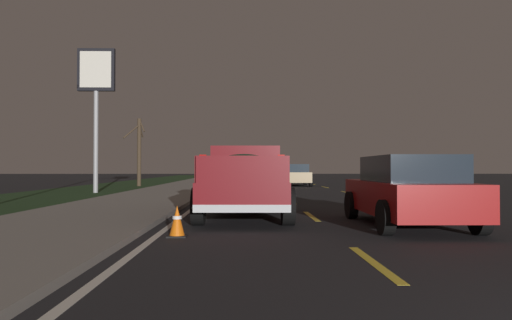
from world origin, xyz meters
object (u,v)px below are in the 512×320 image
(traffic_cone_near, at_px, (177,221))
(gas_price_sign, at_px, (96,84))
(bare_tree_far, at_px, (139,150))
(sedan_green, at_px, (284,173))
(pickup_truck, at_px, (245,179))
(sedan_red, at_px, (407,190))
(sedan_tan, at_px, (295,175))

(traffic_cone_near, bearing_deg, gas_price_sign, 22.85)
(bare_tree_far, height_order, traffic_cone_near, bare_tree_far)
(traffic_cone_near, bearing_deg, bare_tree_far, 14.60)
(sedan_green, xyz_separation_m, gas_price_sign, (-18.48, 11.24, 4.84))
(gas_price_sign, xyz_separation_m, traffic_cone_near, (-15.40, -6.49, -5.34))
(pickup_truck, height_order, bare_tree_far, bare_tree_far)
(gas_price_sign, bearing_deg, sedan_red, -140.82)
(sedan_red, xyz_separation_m, bare_tree_far, (22.70, 11.14, 1.75))
(bare_tree_far, bearing_deg, traffic_cone_near, -165.40)
(sedan_green, height_order, traffic_cone_near, sedan_green)
(sedan_red, height_order, traffic_cone_near, sedan_red)
(sedan_tan, height_order, bare_tree_far, bare_tree_far)
(sedan_tan, xyz_separation_m, sedan_red, (-22.83, -0.06, 0.00))
(sedan_tan, height_order, sedan_red, same)
(pickup_truck, bearing_deg, sedan_green, -6.59)
(sedan_green, bearing_deg, pickup_truck, 173.41)
(pickup_truck, xyz_separation_m, traffic_cone_near, (-3.55, 1.25, -0.70))
(sedan_tan, relative_size, sedan_red, 1.00)
(bare_tree_far, relative_size, traffic_cone_near, 8.23)
(pickup_truck, distance_m, traffic_cone_near, 3.83)
(sedan_green, relative_size, gas_price_sign, 0.59)
(sedan_red, xyz_separation_m, sedan_green, (32.37, 0.08, 0.00))
(sedan_green, height_order, bare_tree_far, bare_tree_far)
(sedan_tan, distance_m, gas_price_sign, 15.17)
(sedan_red, relative_size, bare_tree_far, 0.93)
(pickup_truck, xyz_separation_m, sedan_green, (30.33, -3.51, -0.20))
(sedan_red, distance_m, gas_price_sign, 18.56)
(sedan_green, distance_m, bare_tree_far, 14.80)
(sedan_tan, bearing_deg, bare_tree_far, 90.71)
(sedan_green, relative_size, bare_tree_far, 0.92)
(sedan_red, distance_m, traffic_cone_near, 5.09)
(pickup_truck, relative_size, gas_price_sign, 0.73)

